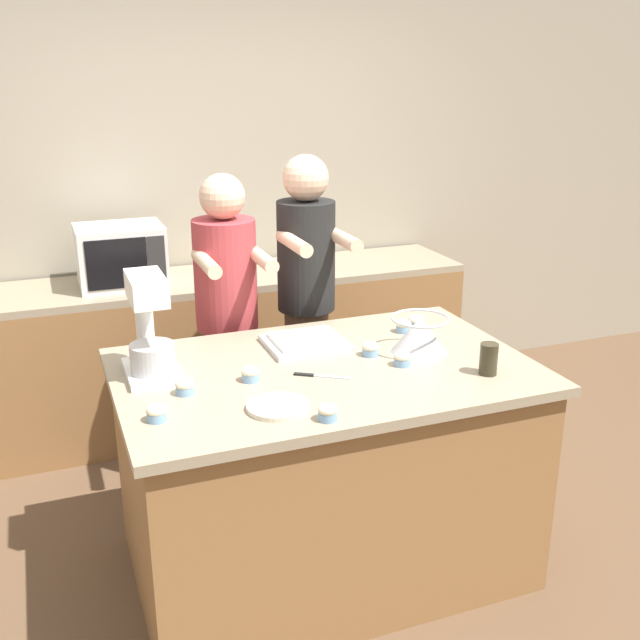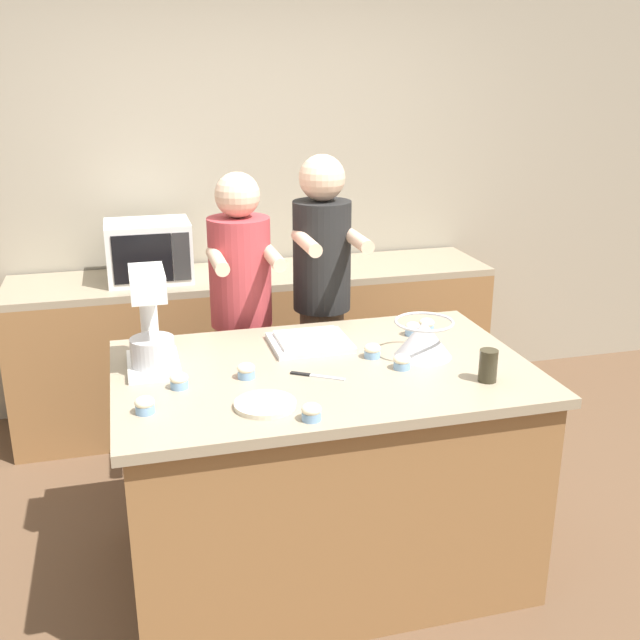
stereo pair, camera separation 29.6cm
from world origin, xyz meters
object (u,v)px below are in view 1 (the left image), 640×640
(baking_tray, at_px, (305,342))
(cupcake_5, at_px, (402,358))
(stand_mixer, at_px, (149,332))
(cupcake_3, at_px, (250,374))
(drinking_glass, at_px, (489,359))
(cupcake_1, at_px, (156,413))
(microwave_oven, at_px, (121,256))
(knife, at_px, (318,376))
(person_right, at_px, (307,311))
(person_left, at_px, (228,329))
(cupcake_0, at_px, (416,321))
(cupcake_7, at_px, (404,326))
(mixing_bowl, at_px, (420,334))
(small_plate, at_px, (278,407))
(cupcake_6, at_px, (185,386))
(cupcake_4, at_px, (328,412))
(cupcake_2, at_px, (370,349))

(baking_tray, height_order, cupcake_5, cupcake_5)
(stand_mixer, height_order, cupcake_3, stand_mixer)
(drinking_glass, bearing_deg, cupcake_1, 177.62)
(microwave_oven, relative_size, drinking_glass, 3.70)
(baking_tray, xyz_separation_m, knife, (-0.07, -0.33, -0.02))
(person_right, bearing_deg, cupcake_3, -123.27)
(drinking_glass, bearing_deg, person_left, 126.30)
(drinking_glass, bearing_deg, cupcake_0, 90.35)
(cupcake_0, xyz_separation_m, cupcake_7, (-0.08, -0.03, 0.00))
(mixing_bowl, bearing_deg, cupcake_7, 77.99)
(small_plate, bearing_deg, microwave_oven, 99.28)
(knife, distance_m, cupcake_5, 0.36)
(stand_mixer, height_order, cupcake_1, stand_mixer)
(cupcake_1, relative_size, cupcake_3, 1.00)
(drinking_glass, distance_m, cupcake_0, 0.58)
(cupcake_6, bearing_deg, cupcake_3, 6.60)
(person_right, bearing_deg, microwave_oven, 135.26)
(person_right, xyz_separation_m, cupcake_6, (-0.77, -0.81, 0.05))
(small_plate, relative_size, cupcake_3, 3.17)
(cupcake_7, bearing_deg, stand_mixer, -175.22)
(cupcake_3, relative_size, cupcake_4, 1.00)
(person_right, bearing_deg, cupcake_6, -133.47)
(person_left, relative_size, person_right, 0.96)
(microwave_oven, height_order, cupcake_5, microwave_oven)
(drinking_glass, xyz_separation_m, cupcake_5, (-0.27, 0.20, -0.03))
(cupcake_0, bearing_deg, drinking_glass, -89.65)
(knife, bearing_deg, drinking_glass, -18.68)
(baking_tray, relative_size, cupcake_4, 4.80)
(mixing_bowl, height_order, cupcake_6, mixing_bowl)
(person_left, relative_size, stand_mixer, 3.96)
(cupcake_2, distance_m, cupcake_5, 0.16)
(mixing_bowl, xyz_separation_m, cupcake_6, (-1.00, -0.07, -0.05))
(person_left, xyz_separation_m, knife, (0.14, -0.84, 0.07))
(baking_tray, distance_m, microwave_oven, 1.43)
(cupcake_3, bearing_deg, cupcake_5, -6.38)
(person_right, relative_size, cupcake_1, 24.02)
(cupcake_6, bearing_deg, knife, -2.68)
(small_plate, height_order, cupcake_6, cupcake_6)
(cupcake_0, height_order, cupcake_3, same)
(microwave_oven, distance_m, knife, 1.71)
(person_right, height_order, cupcake_6, person_right)
(mixing_bowl, relative_size, baking_tray, 0.73)
(stand_mixer, bearing_deg, cupcake_0, 6.04)
(stand_mixer, relative_size, cupcake_6, 5.82)
(cupcake_2, distance_m, cupcake_4, 0.62)
(mixing_bowl, xyz_separation_m, cupcake_2, (-0.21, 0.04, -0.05))
(cupcake_3, bearing_deg, drinking_glass, -16.78)
(small_plate, xyz_separation_m, cupcake_1, (-0.41, 0.06, 0.02))
(cupcake_7, bearing_deg, mixing_bowl, -102.01)
(knife, height_order, cupcake_4, cupcake_4)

